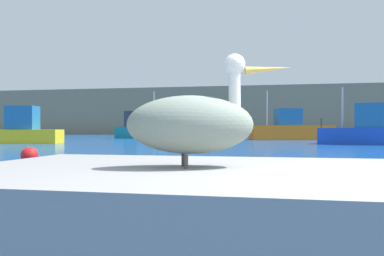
{
  "coord_description": "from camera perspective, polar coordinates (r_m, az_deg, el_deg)",
  "views": [
    {
      "loc": [
        -0.7,
        -2.58,
        1.15
      ],
      "look_at": [
        -5.13,
        18.74,
        1.15
      ],
      "focal_mm": 37.77,
      "sensor_mm": 36.0,
      "label": 1
    }
  ],
  "objects": [
    {
      "name": "fishing_boat_yellow",
      "position": [
        33.19,
        -23.05,
        -0.32
      ],
      "size": [
        6.39,
        3.03,
        4.43
      ],
      "rotation": [
        0.0,
        0.0,
        3.32
      ],
      "color": "yellow",
      "rests_on": "ground"
    },
    {
      "name": "pelican",
      "position": [
        2.97,
        0.14,
        0.76
      ],
      "size": [
        1.26,
        0.77,
        0.85
      ],
      "rotation": [
        0.0,
        0.0,
        0.34
      ],
      "color": "gray",
      "rests_on": "pier_dock"
    },
    {
      "name": "fishing_boat_orange",
      "position": [
        41.06,
        13.68,
        -0.15
      ],
      "size": [
        8.39,
        4.63,
        4.85
      ],
      "rotation": [
        0.0,
        0.0,
        3.4
      ],
      "color": "orange",
      "rests_on": "ground"
    },
    {
      "name": "hillside_backdrop",
      "position": [
        73.2,
        12.28,
        2.32
      ],
      "size": [
        140.0,
        11.84,
        8.2
      ],
      "primitive_type": "cube",
      "color": "#7F755B",
      "rests_on": "ground"
    },
    {
      "name": "pier_dock",
      "position": [
        3.06,
        -0.14,
        -13.67
      ],
      "size": [
        3.48,
        2.4,
        0.86
      ],
      "primitive_type": "cube",
      "color": "gray",
      "rests_on": "ground"
    },
    {
      "name": "fishing_boat_teal",
      "position": [
        45.44,
        -7.49,
        -0.13
      ],
      "size": [
        6.07,
        3.29,
        5.16
      ],
      "rotation": [
        0.0,
        0.0,
        -0.25
      ],
      "color": "teal",
      "rests_on": "ground"
    },
    {
      "name": "fishing_boat_blue",
      "position": [
        30.65,
        24.71,
        -0.35
      ],
      "size": [
        8.27,
        3.87,
        4.06
      ],
      "rotation": [
        0.0,
        0.0,
        2.92
      ],
      "color": "blue",
      "rests_on": "ground"
    },
    {
      "name": "mooring_buoy",
      "position": [
        14.04,
        -21.97,
        -3.59
      ],
      "size": [
        0.55,
        0.55,
        0.55
      ],
      "primitive_type": "sphere",
      "color": "red",
      "rests_on": "ground"
    }
  ]
}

